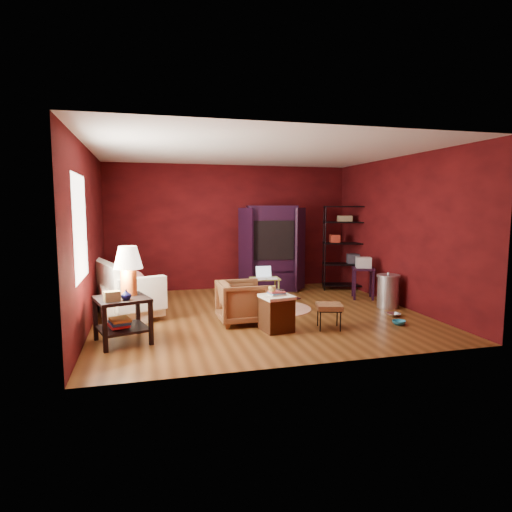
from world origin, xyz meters
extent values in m
cube|color=brown|center=(0.00, 0.00, -0.01)|extent=(5.50, 5.00, 0.02)
cube|color=white|center=(0.00, 0.00, 2.81)|extent=(5.50, 5.00, 0.02)
cube|color=#4E0B0C|center=(0.00, 2.51, 1.40)|extent=(5.50, 0.02, 2.80)
cube|color=#4E0B0C|center=(0.00, -2.51, 1.40)|extent=(5.50, 0.02, 2.80)
cube|color=#4E0B0C|center=(-2.76, 0.00, 1.40)|extent=(0.02, 5.00, 2.80)
cube|color=#4E0B0C|center=(2.76, 0.00, 1.40)|extent=(0.02, 5.00, 2.80)
cube|color=white|center=(-2.73, -1.00, 1.60)|extent=(0.02, 1.20, 1.40)
imported|color=white|center=(-2.33, 0.74, 0.38)|extent=(0.86, 1.99, 0.75)
imported|color=black|center=(-0.42, -0.50, 0.38)|extent=(0.69, 0.74, 0.75)
imported|color=#B5B7BC|center=(2.19, -0.76, 0.11)|extent=(0.23, 0.07, 0.23)
imported|color=teal|center=(1.98, -1.23, 0.11)|extent=(0.22, 0.11, 0.21)
imported|color=#0B0B38|center=(-2.17, -1.23, 0.70)|extent=(0.14, 0.15, 0.14)
imported|color=#D6CD68|center=(-0.09, -1.09, 0.67)|extent=(0.12, 0.10, 0.11)
cube|color=black|center=(-2.23, -1.05, 0.61)|extent=(0.84, 0.84, 0.04)
cube|color=black|center=(-2.23, -1.05, 0.20)|extent=(0.78, 0.78, 0.03)
cube|color=black|center=(-2.43, -1.43, 0.31)|extent=(0.07, 0.07, 0.62)
cube|color=black|center=(-1.86, -1.25, 0.31)|extent=(0.07, 0.07, 0.62)
cube|color=black|center=(-2.61, -0.86, 0.31)|extent=(0.07, 0.07, 0.62)
cube|color=black|center=(-2.03, -0.68, 0.31)|extent=(0.07, 0.07, 0.62)
cylinder|color=#D06026|center=(-2.14, -0.91, 0.82)|extent=(0.28, 0.28, 0.38)
cone|color=#F2E5C6|center=(-2.14, -0.91, 1.17)|extent=(0.50, 0.50, 0.31)
cube|color=olive|center=(-2.34, -1.26, 0.70)|extent=(0.23, 0.19, 0.13)
cube|color=red|center=(-2.29, -1.07, 0.25)|extent=(0.33, 0.37, 0.03)
cube|color=#3283CB|center=(-2.28, -1.07, 0.29)|extent=(0.33, 0.37, 0.03)
cube|color=#E4C64C|center=(-2.27, -1.06, 0.33)|extent=(0.33, 0.37, 0.03)
cube|color=white|center=(-2.26, 0.73, 0.27)|extent=(1.32, 2.00, 0.39)
cube|color=white|center=(-2.59, 0.62, 0.54)|extent=(0.75, 1.81, 0.78)
cube|color=white|center=(-1.97, -0.15, 0.49)|extent=(0.79, 0.41, 0.54)
cube|color=white|center=(-2.55, 1.60, 0.49)|extent=(0.79, 0.41, 0.54)
ellipsoid|color=#FF3724|center=(-2.05, 0.23, 0.58)|extent=(0.64, 0.64, 0.27)
ellipsoid|color=#FF3724|center=(-2.22, 0.74, 0.60)|extent=(0.71, 0.71, 0.31)
ellipsoid|color=white|center=(-2.37, 1.20, 0.56)|extent=(0.59, 0.59, 0.25)
cube|color=#452210|center=(-0.01, -1.06, 0.25)|extent=(0.48, 0.48, 0.50)
cube|color=white|center=(-0.01, -1.06, 0.53)|extent=(0.51, 0.51, 0.05)
cube|color=beige|center=(-0.01, -1.06, 0.56)|extent=(0.27, 0.22, 0.02)
cube|color=#5087BC|center=(-0.01, -1.06, 0.58)|extent=(0.27, 0.23, 0.02)
cube|color=#D75051|center=(-0.01, -1.06, 0.60)|extent=(0.24, 0.19, 0.02)
cube|color=black|center=(0.06, -1.02, 0.62)|extent=(0.11, 0.15, 0.02)
cube|color=black|center=(0.81, -1.16, 0.35)|extent=(0.47, 0.47, 0.08)
cube|color=black|center=(0.81, -1.16, 0.30)|extent=(0.42, 0.42, 0.02)
cylinder|color=black|center=(0.62, -1.26, 0.16)|extent=(0.02, 0.02, 0.31)
cylinder|color=black|center=(0.91, -1.34, 0.16)|extent=(0.02, 0.02, 0.31)
cylinder|color=black|center=(0.70, -0.97, 0.16)|extent=(0.02, 0.02, 0.31)
cylinder|color=black|center=(0.99, -1.05, 0.16)|extent=(0.02, 0.02, 0.31)
cylinder|color=beige|center=(0.41, 0.28, 0.01)|extent=(1.61, 1.61, 0.01)
cube|color=#4B141B|center=(0.39, 1.16, 0.02)|extent=(1.48, 1.19, 0.01)
cube|color=#959A46|center=(0.35, 0.85, 0.47)|extent=(0.59, 0.44, 0.03)
cylinder|color=#959A46|center=(0.09, 0.71, 0.23)|extent=(0.04, 0.04, 0.47)
cylinder|color=#959A46|center=(0.58, 0.67, 0.23)|extent=(0.04, 0.04, 0.47)
cylinder|color=#959A46|center=(0.12, 1.03, 0.23)|extent=(0.04, 0.04, 0.47)
cylinder|color=#959A46|center=(0.60, 0.99, 0.23)|extent=(0.04, 0.04, 0.47)
cube|color=silver|center=(0.35, 0.87, 0.49)|extent=(0.32, 0.23, 0.02)
cube|color=silver|center=(0.36, 0.98, 0.60)|extent=(0.30, 0.09, 0.20)
cube|color=silver|center=(0.23, 0.76, 0.48)|extent=(0.23, 0.30, 0.00)
cube|color=silver|center=(0.47, 0.75, 0.48)|extent=(0.26, 0.32, 0.00)
cube|color=black|center=(0.83, 2.03, 0.95)|extent=(1.17, 0.75, 1.89)
cube|color=black|center=(0.82, 1.93, 1.15)|extent=(0.95, 0.57, 0.85)
cube|color=black|center=(0.20, 1.84, 0.95)|extent=(0.25, 0.42, 1.79)
cube|color=black|center=(1.38, 1.66, 0.95)|extent=(0.34, 0.36, 1.79)
cube|color=#2B2E30|center=(0.83, 1.98, 1.05)|extent=(0.68, 0.58, 0.52)
cube|color=black|center=(0.79, 1.73, 1.05)|extent=(0.49, 0.08, 0.40)
cube|color=black|center=(0.83, 1.98, 0.45)|extent=(0.96, 0.62, 0.05)
cylinder|color=black|center=(1.96, 1.63, 0.94)|extent=(0.03, 0.03, 1.89)
cylinder|color=black|center=(2.80, 1.36, 0.94)|extent=(0.03, 0.03, 1.89)
cylinder|color=black|center=(2.07, 1.99, 0.94)|extent=(0.03, 0.03, 1.89)
cylinder|color=black|center=(2.91, 1.72, 0.94)|extent=(0.03, 0.03, 1.89)
cube|color=black|center=(2.43, 1.68, 0.10)|extent=(1.00, 0.66, 0.03)
cube|color=black|center=(2.43, 1.68, 0.58)|extent=(1.00, 0.66, 0.03)
cube|color=black|center=(2.43, 1.68, 1.05)|extent=(1.00, 0.66, 0.03)
cube|color=black|center=(2.43, 1.68, 1.52)|extent=(1.00, 0.66, 0.03)
cube|color=black|center=(2.43, 1.68, 1.87)|extent=(1.00, 0.66, 0.03)
cube|color=maroon|center=(2.23, 1.74, 1.15)|extent=(0.28, 0.31, 0.17)
cube|color=#2F2E3A|center=(2.63, 1.61, 0.70)|extent=(0.33, 0.33, 0.21)
cube|color=#746245|center=(2.43, 1.68, 1.60)|extent=(0.36, 0.29, 0.13)
cube|color=black|center=(2.38, 0.68, 0.62)|extent=(0.55, 0.55, 0.04)
cube|color=black|center=(2.15, 0.58, 0.31)|extent=(0.06, 0.06, 0.62)
cube|color=black|center=(2.48, 0.44, 0.31)|extent=(0.06, 0.06, 0.62)
cube|color=black|center=(2.28, 0.91, 0.31)|extent=(0.06, 0.06, 0.62)
cube|color=black|center=(2.62, 0.78, 0.31)|extent=(0.06, 0.06, 0.62)
cube|color=silver|center=(2.38, 0.68, 0.74)|extent=(0.36, 0.33, 0.21)
cylinder|color=silver|center=(2.44, -0.15, 0.29)|extent=(0.43, 0.43, 0.58)
cylinder|color=silver|center=(2.44, -0.15, 0.60)|extent=(0.47, 0.47, 0.04)
sphere|color=silver|center=(2.44, -0.15, 0.64)|extent=(0.06, 0.06, 0.06)
camera|label=1|loc=(-1.90, -7.09, 1.88)|focal=30.00mm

